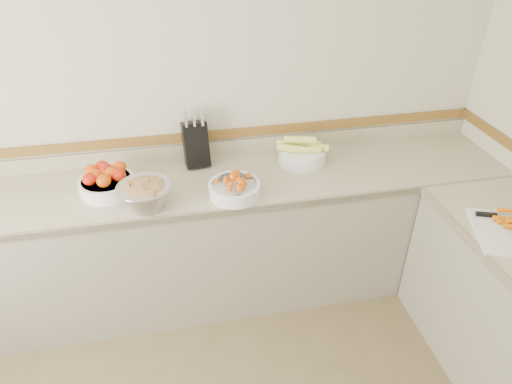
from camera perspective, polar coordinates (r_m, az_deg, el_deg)
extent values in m
plane|color=beige|center=(2.87, -9.64, 11.28)|extent=(4.00, 0.00, 4.00)
cube|color=tan|center=(2.77, -8.45, 0.75)|extent=(4.00, 0.65, 0.04)
cube|color=gray|center=(3.04, -7.76, -6.42)|extent=(4.00, 0.63, 0.86)
cube|color=#88785B|center=(2.51, -7.90, -3.04)|extent=(4.00, 0.02, 0.04)
cube|color=tan|center=(3.01, -9.02, 5.03)|extent=(4.00, 0.02, 0.10)
cube|color=brown|center=(2.96, -9.18, 6.71)|extent=(4.00, 0.02, 0.06)
cube|color=black|center=(2.89, -7.54, 5.94)|extent=(0.17, 0.20, 0.30)
cylinder|color=silver|center=(2.79, -8.74, 8.77)|extent=(0.02, 0.04, 0.08)
cylinder|color=silver|center=(2.79, -7.75, 8.87)|extent=(0.02, 0.04, 0.08)
cylinder|color=silver|center=(2.79, -6.75, 8.97)|extent=(0.02, 0.04, 0.08)
cylinder|color=silver|center=(2.81, -8.79, 9.01)|extent=(0.02, 0.04, 0.08)
cylinder|color=silver|center=(2.81, -7.80, 9.12)|extent=(0.02, 0.04, 0.08)
cylinder|color=silver|center=(2.82, -6.81, 9.22)|extent=(0.02, 0.04, 0.08)
cylinder|color=silver|center=(2.84, -8.83, 9.26)|extent=(0.02, 0.04, 0.08)
cylinder|color=silver|center=(2.84, -7.85, 9.36)|extent=(0.02, 0.04, 0.08)
cylinder|color=silver|center=(2.85, -6.87, 9.46)|extent=(0.02, 0.04, 0.08)
cylinder|color=white|center=(2.77, -18.11, 0.81)|extent=(0.31, 0.31, 0.08)
torus|color=white|center=(2.75, -18.24, 1.45)|extent=(0.32, 0.32, 0.01)
cylinder|color=white|center=(2.75, -18.24, 1.45)|extent=(0.28, 0.28, 0.01)
ellipsoid|color=red|center=(2.71, -20.09, 1.55)|extent=(0.08, 0.08, 0.07)
ellipsoid|color=#D74607|center=(2.67, -18.51, 1.33)|extent=(0.08, 0.08, 0.07)
ellipsoid|color=red|center=(2.70, -16.79, 2.04)|extent=(0.08, 0.08, 0.07)
ellipsoid|color=#D74607|center=(2.79, -19.90, 2.55)|extent=(0.08, 0.08, 0.07)
ellipsoid|color=red|center=(2.75, -18.37, 2.35)|extent=(0.08, 0.08, 0.07)
ellipsoid|color=#D74607|center=(2.78, -16.70, 3.03)|extent=(0.08, 0.08, 0.07)
ellipsoid|color=red|center=(2.81, -18.69, 3.00)|extent=(0.08, 0.08, 0.07)
ellipsoid|color=#D74607|center=(2.72, -17.64, 2.22)|extent=(0.08, 0.08, 0.07)
ellipsoid|color=red|center=(2.78, -18.31, 2.73)|extent=(0.08, 0.08, 0.07)
ellipsoid|color=#D74607|center=(2.73, -19.49, 1.95)|extent=(0.08, 0.08, 0.07)
cylinder|color=white|center=(2.61, -2.70, 0.34)|extent=(0.30, 0.30, 0.08)
torus|color=white|center=(2.59, -2.71, 0.95)|extent=(0.30, 0.30, 0.01)
cylinder|color=white|center=(2.59, -2.71, 0.95)|extent=(0.26, 0.26, 0.01)
sphere|color=#DF5707|center=(2.57, -4.95, 1.33)|extent=(0.03, 0.03, 0.03)
sphere|color=#DF5707|center=(2.56, -2.73, 2.16)|extent=(0.03, 0.03, 0.03)
sphere|color=#DF5707|center=(2.62, -2.88, 2.54)|extent=(0.03, 0.03, 0.03)
sphere|color=#DF5707|center=(2.62, -3.19, 2.42)|extent=(0.03, 0.03, 0.03)
sphere|color=#DF5707|center=(2.55, -2.86, 2.40)|extent=(0.03, 0.03, 0.03)
sphere|color=#DF5707|center=(2.56, -4.27, 1.37)|extent=(0.03, 0.03, 0.03)
sphere|color=#DF5707|center=(2.58, -1.69, 2.24)|extent=(0.03, 0.03, 0.03)
sphere|color=#DF5707|center=(2.58, -3.63, 2.30)|extent=(0.03, 0.03, 0.03)
sphere|color=#DF5707|center=(2.53, -1.65, 1.32)|extent=(0.03, 0.03, 0.03)
sphere|color=#DF5707|center=(2.53, -1.10, 0.90)|extent=(0.03, 0.03, 0.03)
sphere|color=#DF5707|center=(2.54, -3.36, 1.87)|extent=(0.03, 0.03, 0.03)
sphere|color=#DF5707|center=(2.54, -1.12, 1.48)|extent=(0.03, 0.03, 0.03)
sphere|color=#DF5707|center=(2.52, -3.20, 1.02)|extent=(0.03, 0.03, 0.03)
sphere|color=#DF5707|center=(2.53, -1.14, 1.06)|extent=(0.03, 0.03, 0.03)
sphere|color=#DF5707|center=(2.62, -2.69, 2.50)|extent=(0.03, 0.03, 0.03)
sphere|color=#DF5707|center=(2.61, -0.80, 1.98)|extent=(0.03, 0.03, 0.03)
sphere|color=#DF5707|center=(2.57, -2.87, 2.17)|extent=(0.03, 0.03, 0.03)
sphere|color=#DF5707|center=(2.57, -3.10, 2.23)|extent=(0.03, 0.03, 0.03)
sphere|color=#DF5707|center=(2.57, -0.89, 1.57)|extent=(0.03, 0.03, 0.03)
sphere|color=#DF5707|center=(2.58, -2.29, 2.18)|extent=(0.03, 0.03, 0.03)
sphere|color=#DF5707|center=(2.53, -2.86, 1.84)|extent=(0.03, 0.03, 0.03)
sphere|color=#DF5707|center=(2.57, -0.71, 1.62)|extent=(0.03, 0.03, 0.03)
sphere|color=#DF5707|center=(2.64, -3.76, 2.45)|extent=(0.03, 0.03, 0.03)
sphere|color=#DF5707|center=(2.53, -0.62, 0.79)|extent=(0.03, 0.03, 0.03)
sphere|color=#DF5707|center=(2.51, -2.22, 0.71)|extent=(0.03, 0.03, 0.03)
sphere|color=#DF5707|center=(2.54, -4.65, 0.87)|extent=(0.03, 0.03, 0.03)
sphere|color=#DF5707|center=(2.62, -3.94, 2.30)|extent=(0.03, 0.03, 0.03)
sphere|color=#DF5707|center=(2.57, -2.34, 2.38)|extent=(0.03, 0.03, 0.03)
sphere|color=#DF5707|center=(2.54, -1.78, 1.57)|extent=(0.03, 0.03, 0.03)
sphere|color=#DF5707|center=(2.65, -2.51, 2.62)|extent=(0.03, 0.03, 0.03)
cylinder|color=white|center=(2.95, 5.76, 4.59)|extent=(0.30, 0.30, 0.09)
torus|color=white|center=(2.93, 5.81, 5.26)|extent=(0.31, 0.31, 0.01)
cylinder|color=#ECE762|center=(2.89, 4.70, 5.44)|extent=(0.21, 0.11, 0.05)
cylinder|color=#ECE762|center=(2.88, 6.09, 5.32)|extent=(0.21, 0.09, 0.05)
cylinder|color=#ECE762|center=(2.93, 7.16, 5.70)|extent=(0.20, 0.14, 0.05)
cylinder|color=#ECE762|center=(2.94, 4.57, 6.00)|extent=(0.21, 0.10, 0.05)
cylinder|color=#ECE762|center=(2.97, 6.22, 6.23)|extent=(0.19, 0.15, 0.05)
cylinder|color=#ECE762|center=(2.89, 5.50, 6.50)|extent=(0.21, 0.10, 0.05)
cylinder|color=#B2B2BA|center=(2.56, -13.63, -0.57)|extent=(0.30, 0.30, 0.14)
torus|color=#B2B2BA|center=(2.52, -13.82, 0.65)|extent=(0.30, 0.30, 0.01)
ellipsoid|color=red|center=(2.53, -13.78, 0.44)|extent=(0.25, 0.25, 0.08)
cube|color=red|center=(2.52, -13.36, 1.36)|extent=(0.03, 0.03, 0.02)
cube|color=#84BC5B|center=(2.54, -13.87, 1.00)|extent=(0.03, 0.03, 0.02)
cube|color=red|center=(2.54, -15.68, 1.14)|extent=(0.03, 0.03, 0.02)
cube|color=#84BC5B|center=(2.48, -14.27, 0.29)|extent=(0.03, 0.03, 0.02)
cube|color=red|center=(2.53, -13.34, 1.10)|extent=(0.03, 0.03, 0.02)
cube|color=#84BC5B|center=(2.49, -14.87, 0.44)|extent=(0.03, 0.03, 0.02)
cube|color=red|center=(2.52, -13.91, 0.88)|extent=(0.03, 0.03, 0.02)
cube|color=#84BC5B|center=(2.46, -13.73, 0.26)|extent=(0.03, 0.03, 0.02)
cube|color=red|center=(2.49, -14.13, 0.84)|extent=(0.02, 0.02, 0.02)
cube|color=#84BC5B|center=(2.53, -12.01, 1.46)|extent=(0.02, 0.02, 0.02)
cube|color=red|center=(2.44, -12.64, 0.00)|extent=(0.03, 0.03, 0.02)
cube|color=#84BC5B|center=(2.58, -13.70, 1.62)|extent=(0.03, 0.03, 0.02)
cube|color=red|center=(2.47, -13.94, 0.30)|extent=(0.03, 0.03, 0.02)
cube|color=#84BC5B|center=(2.52, -15.63, 0.83)|extent=(0.03, 0.03, 0.02)
cone|color=orange|center=(2.74, 29.38, -2.93)|extent=(0.19, 0.09, 0.03)
cone|color=orange|center=(2.74, 29.18, -2.16)|extent=(0.19, 0.09, 0.03)
cube|color=silver|center=(2.81, 29.22, -2.22)|extent=(0.20, 0.10, 0.00)
cube|color=black|center=(2.72, 26.84, -2.53)|extent=(0.11, 0.06, 0.02)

